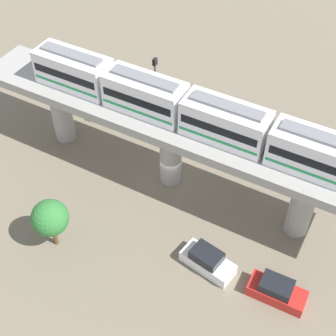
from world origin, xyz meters
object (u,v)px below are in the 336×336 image
Objects in this scene: parked_car_white at (207,261)px; signal_post at (156,100)px; train at (184,108)px; tree_near_viaduct at (50,218)px; parked_car_red at (277,291)px.

signal_post reaches higher than parked_car_white.
signal_post is (3.40, 4.49, -3.22)m from train.
tree_near_viaduct is (-3.83, 11.48, 2.46)m from parked_car_white.
parked_car_red is (0.09, -5.50, 0.00)m from parked_car_white.
parked_car_red is at bearing -122.50° from signal_post.
train reaches higher than parked_car_red.
parked_car_white is at bearing 89.37° from parked_car_red.
tree_near_viaduct is at bearing 118.26° from parked_car_white.
train is 6.18× the size of parked_car_white.
train is 5.88× the size of tree_near_viaduct.
train is 13.14m from tree_near_viaduct.
train is 6.46× the size of parked_car_red.
parked_car_red is 0.91× the size of tree_near_viaduct.
parked_car_white is at bearing -139.44° from train.
signal_post is at bearing 55.93° from parked_car_red.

